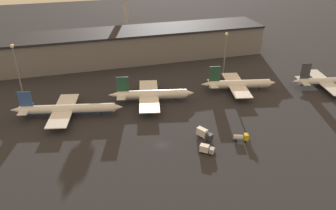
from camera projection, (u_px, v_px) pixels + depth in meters
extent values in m
plane|color=#26262B|center=(162.00, 145.00, 122.71)|extent=(600.00, 600.00, 0.00)
cube|color=slate|center=(121.00, 47.00, 198.50)|extent=(177.24, 25.28, 17.17)
cube|color=black|center=(120.00, 32.00, 194.18)|extent=(177.24, 27.28, 1.20)
cylinder|color=white|center=(68.00, 109.00, 140.01)|extent=(40.03, 12.01, 3.84)
cylinder|color=#2D519E|center=(68.00, 110.00, 140.33)|extent=(37.95, 11.03, 3.26)
cone|color=white|center=(118.00, 107.00, 141.36)|extent=(5.26, 4.52, 3.65)
cone|color=white|center=(16.00, 110.00, 138.51)|extent=(6.31, 4.38, 3.26)
cube|color=#2D519E|center=(25.00, 99.00, 136.43)|extent=(5.34, 1.50, 6.78)
cube|color=white|center=(25.00, 109.00, 138.61)|extent=(5.98, 11.37, 0.24)
cube|color=white|center=(63.00, 110.00, 140.11)|extent=(14.45, 31.14, 0.36)
cylinder|color=gray|center=(70.00, 103.00, 148.20)|extent=(4.57, 2.94, 2.11)
cylinder|color=gray|center=(62.00, 123.00, 133.40)|extent=(4.57, 2.94, 2.11)
cylinder|color=black|center=(102.00, 113.00, 142.22)|extent=(0.50, 0.50, 1.73)
cylinder|color=black|center=(65.00, 113.00, 142.55)|extent=(0.50, 0.50, 1.73)
cylinder|color=black|center=(63.00, 116.00, 139.84)|extent=(0.50, 0.50, 1.73)
cylinder|color=white|center=(152.00, 94.00, 152.13)|extent=(32.19, 10.51, 4.00)
cylinder|color=#ADB2B7|center=(152.00, 96.00, 152.46)|extent=(30.50, 9.59, 3.40)
cone|color=white|center=(189.00, 93.00, 153.23)|extent=(5.48, 4.70, 3.80)
cone|color=white|center=(114.00, 95.00, 150.87)|extent=(6.57, 4.56, 3.40)
cube|color=#1E4738|center=(122.00, 84.00, 148.65)|extent=(5.56, 1.54, 7.11)
cube|color=white|center=(122.00, 94.00, 150.94)|extent=(6.42, 12.73, 0.24)
cube|color=white|center=(149.00, 95.00, 152.26)|extent=(15.56, 34.89, 0.36)
cylinder|color=gray|center=(150.00, 89.00, 161.28)|extent=(4.76, 3.06, 2.20)
cylinder|color=gray|center=(152.00, 107.00, 144.63)|extent=(4.76, 3.06, 2.20)
cylinder|color=black|center=(176.00, 99.00, 154.21)|extent=(0.50, 0.50, 1.80)
cylinder|color=black|center=(149.00, 98.00, 154.80)|extent=(0.50, 0.50, 1.80)
cylinder|color=black|center=(149.00, 101.00, 151.98)|extent=(0.50, 0.50, 1.80)
cylinder|color=white|center=(239.00, 84.00, 162.98)|extent=(30.66, 10.00, 3.80)
cylinder|color=#ADB2B7|center=(239.00, 85.00, 163.29)|extent=(29.05, 9.13, 3.23)
cone|color=white|center=(271.00, 83.00, 164.02)|extent=(5.21, 4.47, 3.61)
cone|color=white|center=(206.00, 84.00, 161.78)|extent=(6.24, 4.33, 3.23)
cube|color=#1E4738|center=(215.00, 74.00, 159.46)|extent=(5.29, 1.49, 7.67)
cube|color=white|center=(213.00, 84.00, 161.85)|extent=(5.94, 11.34, 0.24)
cube|color=white|center=(236.00, 85.00, 163.10)|extent=(14.35, 31.04, 0.36)
cylinder|color=gray|center=(234.00, 80.00, 171.15)|extent=(4.52, 2.91, 2.09)
cylinder|color=gray|center=(242.00, 94.00, 156.39)|extent=(4.52, 2.91, 2.09)
cylinder|color=black|center=(260.00, 88.00, 164.96)|extent=(0.50, 0.50, 1.71)
cylinder|color=black|center=(235.00, 88.00, 165.51)|extent=(0.50, 0.50, 1.71)
cylinder|color=black|center=(237.00, 90.00, 162.84)|extent=(0.50, 0.50, 1.71)
cylinder|color=silver|center=(328.00, 81.00, 166.95)|extent=(30.34, 9.59, 3.44)
cylinder|color=#333842|center=(327.00, 82.00, 167.23)|extent=(28.75, 8.78, 2.92)
cone|color=silver|center=(297.00, 81.00, 165.78)|extent=(5.64, 3.92, 2.92)
cube|color=#333842|center=(306.00, 71.00, 163.42)|extent=(4.79, 1.38, 8.08)
cube|color=silver|center=(303.00, 81.00, 165.86)|extent=(5.76, 12.11, 0.24)
cube|color=silver|center=(325.00, 82.00, 167.06)|extent=(14.05, 33.22, 0.36)
cylinder|color=gray|center=(317.00, 77.00, 175.65)|extent=(4.09, 2.63, 1.89)
cylinder|color=gray|center=(335.00, 91.00, 159.71)|extent=(4.09, 2.63, 1.89)
cylinder|color=black|center=(322.00, 84.00, 169.24)|extent=(0.50, 0.50, 1.55)
cylinder|color=black|center=(325.00, 87.00, 166.82)|extent=(0.50, 0.50, 1.55)
cube|color=#282D38|center=(210.00, 137.00, 124.19)|extent=(2.81, 2.81, 2.31)
cube|color=silver|center=(202.00, 132.00, 126.34)|extent=(3.86, 4.74, 3.08)
cylinder|color=black|center=(210.00, 139.00, 125.47)|extent=(0.89, 1.04, 0.90)
cylinder|color=black|center=(208.00, 140.00, 124.51)|extent=(0.89, 1.04, 0.90)
cylinder|color=black|center=(201.00, 134.00, 128.24)|extent=(0.89, 1.04, 0.90)
cylinder|color=black|center=(199.00, 136.00, 127.27)|extent=(0.89, 1.04, 0.90)
cube|color=gold|center=(246.00, 137.00, 124.07)|extent=(2.18, 2.48, 2.37)
cylinder|color=#B7B7BC|center=(238.00, 137.00, 124.33)|extent=(3.94, 2.92, 1.87)
cylinder|color=black|center=(245.00, 139.00, 125.45)|extent=(1.02, 0.79, 0.90)
cylinder|color=black|center=(245.00, 141.00, 124.08)|extent=(1.02, 0.79, 0.90)
cylinder|color=black|center=(235.00, 139.00, 125.63)|extent=(1.02, 0.79, 0.90)
cylinder|color=black|center=(236.00, 141.00, 124.25)|extent=(1.02, 0.79, 0.90)
cube|color=#9EA3A8|center=(212.00, 151.00, 116.75)|extent=(2.57, 2.66, 1.88)
cube|color=silver|center=(204.00, 148.00, 117.55)|extent=(3.85, 3.70, 2.50)
cylinder|color=black|center=(212.00, 152.00, 118.04)|extent=(1.04, 0.99, 0.90)
cylinder|color=black|center=(211.00, 154.00, 116.71)|extent=(1.04, 0.99, 0.90)
cylinder|color=black|center=(203.00, 150.00, 119.16)|extent=(1.04, 0.99, 0.90)
cylinder|color=black|center=(202.00, 152.00, 117.83)|extent=(1.04, 0.99, 0.90)
cylinder|color=slate|center=(18.00, 73.00, 152.55)|extent=(0.70, 0.70, 24.76)
sphere|color=beige|center=(12.00, 46.00, 146.43)|extent=(1.80, 1.80, 1.80)
cylinder|color=slate|center=(225.00, 55.00, 178.82)|extent=(0.70, 0.70, 21.95)
sphere|color=beige|center=(227.00, 34.00, 173.37)|extent=(1.80, 1.80, 1.80)
cylinder|color=#99999E|center=(125.00, 9.00, 236.55)|extent=(4.40, 4.40, 42.21)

